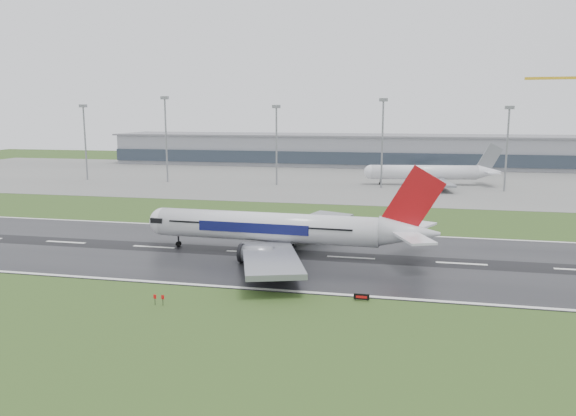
# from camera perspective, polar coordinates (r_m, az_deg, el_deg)

# --- Properties ---
(ground) EXTENTS (520.00, 520.00, 0.00)m
(ground) POSITION_cam_1_polar(r_m,az_deg,el_deg) (109.19, -4.06, -4.58)
(ground) COLOR #2A4519
(ground) RESTS_ON ground
(runway) EXTENTS (400.00, 45.00, 0.10)m
(runway) POSITION_cam_1_polar(r_m,az_deg,el_deg) (109.18, -4.06, -4.55)
(runway) COLOR black
(runway) RESTS_ON ground
(apron) EXTENTS (400.00, 130.00, 0.08)m
(apron) POSITION_cam_1_polar(r_m,az_deg,el_deg) (230.07, 4.60, 3.04)
(apron) COLOR slate
(apron) RESTS_ON ground
(terminal) EXTENTS (240.00, 36.00, 15.00)m
(terminal) POSITION_cam_1_polar(r_m,az_deg,el_deg) (288.74, 6.19, 5.87)
(terminal) COLOR gray
(terminal) RESTS_ON ground
(main_airliner) EXTENTS (59.45, 56.83, 16.92)m
(main_airliner) POSITION_cam_1_polar(r_m,az_deg,el_deg) (106.27, -0.17, -0.23)
(main_airliner) COLOR silver
(main_airliner) RESTS_ON runway
(parked_airliner) EXTENTS (58.54, 55.56, 15.17)m
(parked_airliner) POSITION_cam_1_polar(r_m,az_deg,el_deg) (215.00, 14.35, 4.33)
(parked_airliner) COLOR silver
(parked_airliner) RESTS_ON apron
(runway_sign) EXTENTS (2.28, 0.91, 1.04)m
(runway_sign) POSITION_cam_1_polar(r_m,az_deg,el_deg) (82.48, 7.55, -9.07)
(runway_sign) COLOR black
(runway_sign) RESTS_ON ground
(floodmast_0) EXTENTS (0.64, 0.64, 28.90)m
(floodmast_0) POSITION_cam_1_polar(r_m,az_deg,el_deg) (238.16, -20.08, 6.19)
(floodmast_0) COLOR gray
(floodmast_0) RESTS_ON ground
(floodmast_1) EXTENTS (0.64, 0.64, 31.87)m
(floodmast_1) POSITION_cam_1_polar(r_m,az_deg,el_deg) (221.59, -12.39, 6.71)
(floodmast_1) COLOR gray
(floodmast_1) RESTS_ON ground
(floodmast_2) EXTENTS (0.64, 0.64, 28.48)m
(floodmast_2) POSITION_cam_1_polar(r_m,az_deg,el_deg) (207.46, -1.19, 6.27)
(floodmast_2) COLOR gray
(floodmast_2) RESTS_ON ground
(floodmast_3) EXTENTS (0.64, 0.64, 30.75)m
(floodmast_3) POSITION_cam_1_polar(r_m,az_deg,el_deg) (202.07, 9.64, 6.36)
(floodmast_3) COLOR gray
(floodmast_3) RESTS_ON ground
(floodmast_4) EXTENTS (0.64, 0.64, 28.00)m
(floodmast_4) POSITION_cam_1_polar(r_m,az_deg,el_deg) (204.71, 21.53, 5.47)
(floodmast_4) COLOR gray
(floodmast_4) RESTS_ON ground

